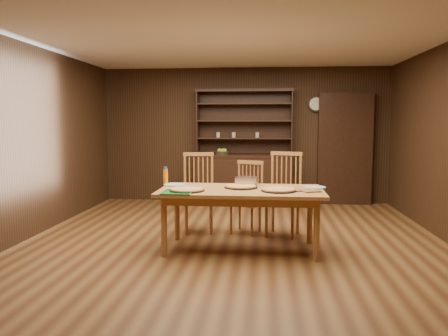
# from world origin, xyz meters

# --- Properties ---
(floor) EXTENTS (6.00, 6.00, 0.00)m
(floor) POSITION_xyz_m (0.00, 0.00, 0.00)
(floor) COLOR brown
(floor) RESTS_ON ground
(room_shell) EXTENTS (6.00, 6.00, 6.00)m
(room_shell) POSITION_xyz_m (0.00, 0.00, 1.58)
(room_shell) COLOR silver
(room_shell) RESTS_ON floor
(china_hutch) EXTENTS (1.84, 0.52, 2.17)m
(china_hutch) POSITION_xyz_m (-0.00, 2.75, 0.60)
(china_hutch) COLOR black
(china_hutch) RESTS_ON floor
(doorway) EXTENTS (1.00, 0.18, 2.10)m
(doorway) POSITION_xyz_m (1.90, 2.90, 1.05)
(doorway) COLOR black
(doorway) RESTS_ON floor
(wall_clock) EXTENTS (0.30, 0.05, 0.30)m
(wall_clock) POSITION_xyz_m (1.35, 2.96, 1.90)
(wall_clock) COLOR black
(wall_clock) RESTS_ON room_shell
(dining_table) EXTENTS (1.97, 0.98, 0.75)m
(dining_table) POSITION_xyz_m (0.11, -0.31, 0.67)
(dining_table) COLOR #BF8942
(dining_table) RESTS_ON floor
(chair_left) EXTENTS (0.52, 0.50, 1.12)m
(chair_left) POSITION_xyz_m (-0.54, 0.59, 0.60)
(chair_left) COLOR #A46538
(chair_left) RESTS_ON floor
(chair_center) EXTENTS (0.53, 0.52, 1.01)m
(chair_center) POSITION_xyz_m (0.16, 0.59, 0.53)
(chair_center) COLOR #A46538
(chair_center) RESTS_ON floor
(chair_right) EXTENTS (0.58, 0.56, 1.14)m
(chair_right) POSITION_xyz_m (0.67, 0.49, 0.61)
(chair_right) COLOR #A46538
(chair_right) RESTS_ON floor
(pizza_left) EXTENTS (0.42, 0.42, 0.04)m
(pizza_left) POSITION_xyz_m (-0.51, -0.52, 0.77)
(pizza_left) COLOR black
(pizza_left) RESTS_ON dining_table
(pizza_right) EXTENTS (0.41, 0.41, 0.04)m
(pizza_right) POSITION_xyz_m (0.56, -0.44, 0.77)
(pizza_right) COLOR black
(pizza_right) RESTS_ON dining_table
(pizza_center) EXTENTS (0.41, 0.41, 0.04)m
(pizza_center) POSITION_xyz_m (0.11, -0.22, 0.77)
(pizza_center) COLOR black
(pizza_center) RESTS_ON dining_table
(cooling_rack) EXTENTS (0.41, 0.41, 0.02)m
(cooling_rack) POSITION_xyz_m (-0.60, -0.63, 0.76)
(cooling_rack) COLOR green
(cooling_rack) RESTS_ON dining_table
(plate_left) EXTENTS (0.29, 0.29, 0.02)m
(plate_left) POSITION_xyz_m (-0.75, -0.08, 0.76)
(plate_left) COLOR silver
(plate_left) RESTS_ON dining_table
(plate_right) EXTENTS (0.28, 0.28, 0.02)m
(plate_right) POSITION_xyz_m (1.01, -0.14, 0.76)
(plate_right) COLOR silver
(plate_right) RESTS_ON dining_table
(foil_dish) EXTENTS (0.28, 0.21, 0.11)m
(foil_dish) POSITION_xyz_m (0.16, 0.01, 0.80)
(foil_dish) COLOR silver
(foil_dish) RESTS_ON dining_table
(juice_bottle) EXTENTS (0.06, 0.06, 0.23)m
(juice_bottle) POSITION_xyz_m (-0.88, -0.01, 0.86)
(juice_bottle) COLOR orange
(juice_bottle) RESTS_ON dining_table
(pot_holder_a) EXTENTS (0.27, 0.27, 0.02)m
(pot_holder_a) POSITION_xyz_m (0.92, -0.42, 0.76)
(pot_holder_a) COLOR red
(pot_holder_a) RESTS_ON dining_table
(pot_holder_b) EXTENTS (0.28, 0.28, 0.01)m
(pot_holder_b) POSITION_xyz_m (0.77, -0.35, 0.76)
(pot_holder_b) COLOR red
(pot_holder_b) RESTS_ON dining_table
(fruit_bowl) EXTENTS (0.29, 0.29, 0.12)m
(fruit_bowl) POSITION_xyz_m (-0.41, 2.69, 0.98)
(fruit_bowl) COLOR black
(fruit_bowl) RESTS_ON china_hutch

